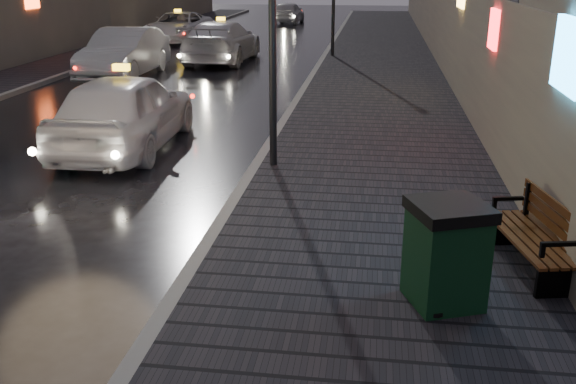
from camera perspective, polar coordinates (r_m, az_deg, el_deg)
name	(u,v)px	position (r m, az deg, el deg)	size (l,w,h in m)	color
ground	(28,326)	(7.96, -22.08, -10.96)	(120.00, 120.00, 0.00)	black
sidewalk	(380,61)	(27.12, 8.21, 11.42)	(4.60, 58.00, 0.15)	black
curb	(322,60)	(27.21, 3.05, 11.62)	(0.20, 58.00, 0.15)	slate
sidewalk_far	(89,56)	(29.85, -17.28, 11.49)	(2.40, 58.00, 0.15)	black
curb_far	(117,56)	(29.33, -14.92, 11.58)	(0.20, 58.00, 0.15)	slate
bench	(538,235)	(8.74, 21.37, -3.59)	(0.97, 1.90, 0.93)	black
trash_bin	(446,253)	(7.50, 13.87, -5.29)	(1.03, 1.03, 1.22)	black
taxi_near	(125,110)	(14.44, -14.30, 7.04)	(2.03, 5.04, 1.72)	silver
car_left_mid	(124,53)	(24.10, -14.35, 11.88)	(1.80, 5.17, 1.70)	#A4A4AC
taxi_mid	(222,41)	(27.25, -5.93, 13.17)	(2.34, 5.76, 1.67)	silver
taxi_far	(179,27)	(34.94, -9.70, 14.27)	(2.50, 5.42, 1.51)	silver
car_far	(288,12)	(45.37, 0.02, 15.67)	(1.70, 4.22, 1.44)	#AAAAB2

